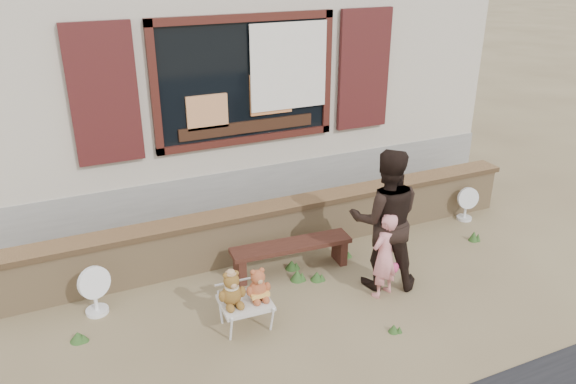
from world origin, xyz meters
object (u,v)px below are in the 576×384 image
teddy_bear_right (258,283)px  child (384,255)px  teddy_bear_left (231,288)px  adult (385,220)px  bench (291,251)px  folding_chair (245,304)px

teddy_bear_right → child: child is taller
teddy_bear_left → adult: adult is taller
teddy_bear_left → adult: 1.92m
adult → bench: bearing=-14.5°
folding_chair → teddy_bear_left: 0.27m
folding_chair → child: bearing=-0.4°
folding_chair → adult: 1.84m
folding_chair → child: (1.63, -0.08, 0.23)m
teddy_bear_left → child: child is taller
teddy_bear_left → adult: size_ratio=0.23×
folding_chair → teddy_bear_right: 0.25m
bench → adult: adult is taller
folding_chair → adult: (1.75, 0.12, 0.56)m
bench → folding_chair: 1.21m
child → adult: bearing=-136.9°
folding_chair → teddy_bear_left: teddy_bear_left is taller
folding_chair → teddy_bear_right: bearing=-0.0°
teddy_bear_right → adult: 1.65m
teddy_bear_left → bench: bearing=40.5°
teddy_bear_left → child: size_ratio=0.38×
adult → teddy_bear_left: bearing=28.2°
teddy_bear_left → adult: bearing=6.0°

